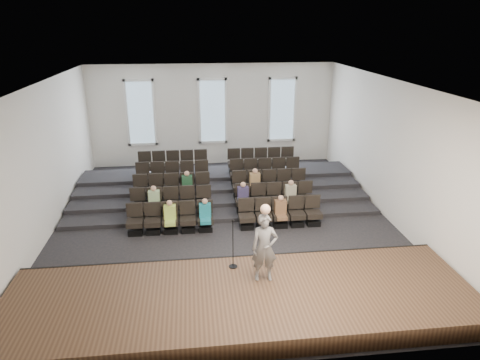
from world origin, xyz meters
name	(u,v)px	position (x,y,z in m)	size (l,w,h in m)	color
ground	(225,222)	(0.00, 0.00, 0.00)	(14.00, 14.00, 0.00)	black
ceiling	(223,82)	(0.00, 0.00, 5.01)	(12.00, 14.00, 0.02)	white
wall_back	(213,115)	(0.00, 7.02, 2.50)	(12.00, 0.04, 5.00)	silver
wall_front	(253,264)	(0.00, -7.02, 2.50)	(12.00, 0.04, 5.00)	silver
wall_left	(42,163)	(-6.02, 0.00, 2.50)	(0.04, 14.00, 5.00)	silver
wall_right	(391,151)	(6.02, 0.00, 2.50)	(0.04, 14.00, 5.00)	silver
stage	(241,301)	(0.00, -5.10, 0.25)	(11.80, 3.60, 0.50)	#4B3320
stage_lip	(234,264)	(0.00, -3.33, 0.25)	(11.80, 0.06, 0.52)	black
risers	(219,186)	(0.00, 3.17, 0.20)	(11.80, 4.80, 0.60)	black
seating_rows	(221,189)	(0.00, 1.54, 0.68)	(6.80, 4.70, 1.67)	black
windows	(213,111)	(0.00, 6.95, 2.70)	(8.44, 0.10, 3.24)	white
audience	(224,198)	(0.00, 0.32, 0.81)	(5.45, 2.64, 1.10)	#AFCA51
speaker	(264,248)	(0.66, -4.55, 1.42)	(0.67, 0.44, 1.84)	#65615F
mic_stand	(233,253)	(-0.09, -3.88, 0.93)	(0.24, 0.24, 1.44)	black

